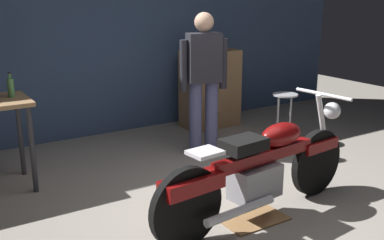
{
  "coord_description": "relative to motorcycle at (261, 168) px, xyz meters",
  "views": [
    {
      "loc": [
        -2.29,
        -3.03,
        1.87
      ],
      "look_at": [
        0.03,
        0.7,
        0.65
      ],
      "focal_mm": 42.73,
      "sensor_mm": 36.0,
      "label": 1
    }
  ],
  "objects": [
    {
      "name": "ground_plane",
      "position": [
        -0.11,
        0.28,
        -0.45
      ],
      "size": [
        12.0,
        12.0,
        0.0
      ],
      "primitive_type": "plane",
      "color": "gray"
    },
    {
      "name": "back_wall",
      "position": [
        -0.11,
        3.08,
        1.1
      ],
      "size": [
        8.0,
        0.12,
        3.1
      ],
      "primitive_type": "cube",
      "color": "#384C70",
      "rests_on": "ground_plane"
    },
    {
      "name": "motorcycle",
      "position": [
        0.0,
        0.0,
        0.0
      ],
      "size": [
        2.19,
        0.63,
        1.0
      ],
      "rotation": [
        0.0,
        0.0,
        0.1
      ],
      "color": "black",
      "rests_on": "ground_plane"
    },
    {
      "name": "person_standing",
      "position": [
        0.47,
        1.6,
        0.48
      ],
      "size": [
        0.55,
        0.31,
        1.67
      ],
      "rotation": [
        0.0,
        0.0,
        2.88
      ],
      "color": "#494E77",
      "rests_on": "ground_plane"
    },
    {
      "name": "shop_stool",
      "position": [
        1.6,
        1.43,
        0.05
      ],
      "size": [
        0.32,
        0.32,
        0.64
      ],
      "color": "#B2B2B7",
      "rests_on": "ground_plane"
    },
    {
      "name": "wooden_dresser",
      "position": [
        1.22,
        2.58,
        0.1
      ],
      "size": [
        0.8,
        0.47,
        1.1
      ],
      "color": "#99724C",
      "rests_on": "ground_plane"
    },
    {
      "name": "drip_tray",
      "position": [
        -0.08,
        0.0,
        -0.44
      ],
      "size": [
        0.56,
        0.4,
        0.01
      ],
      "primitive_type": "cube",
      "color": "olive",
      "rests_on": "ground_plane"
    },
    {
      "name": "bottle",
      "position": [
        -1.6,
        1.85,
        0.55
      ],
      "size": [
        0.06,
        0.06,
        0.24
      ],
      "color": "#4C8C4C",
      "rests_on": "workbench"
    }
  ]
}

